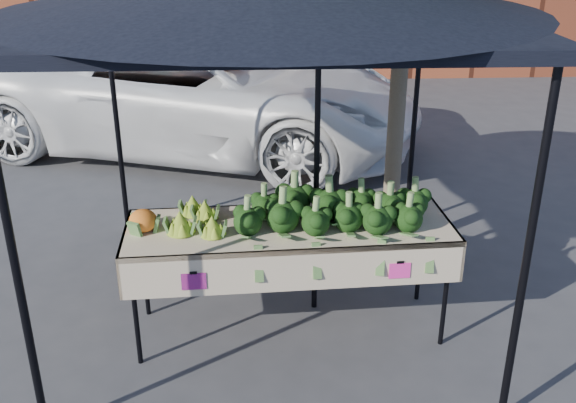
% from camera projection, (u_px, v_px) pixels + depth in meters
% --- Properties ---
extents(ground, '(90.00, 90.00, 0.00)m').
position_uv_depth(ground, '(309.00, 326.00, 5.18)').
color(ground, '#353538').
extents(table, '(2.44, 0.94, 0.90)m').
position_uv_depth(table, '(289.00, 278.00, 4.99)').
color(table, beige).
rests_on(table, ground).
extents(canopy, '(3.16, 3.16, 2.74)m').
position_uv_depth(canopy, '(270.00, 147.00, 4.96)').
color(canopy, black).
rests_on(canopy, ground).
extents(broccoli_heap, '(1.50, 0.60, 0.29)m').
position_uv_depth(broccoli_heap, '(334.00, 204.00, 4.79)').
color(broccoli_heap, black).
rests_on(broccoli_heap, table).
extents(romanesco_cluster, '(0.45, 0.59, 0.22)m').
position_uv_depth(romanesco_cluster, '(198.00, 211.00, 4.77)').
color(romanesco_cluster, '#94A82E').
rests_on(romanesco_cluster, table).
extents(cauliflower_pair, '(0.22, 0.22, 0.20)m').
position_uv_depth(cauliflower_pair, '(143.00, 218.00, 4.68)').
color(cauliflower_pair, orange).
rests_on(cauliflower_pair, table).
extents(street_tree, '(2.18, 2.18, 4.30)m').
position_uv_depth(street_tree, '(403.00, 24.00, 5.47)').
color(street_tree, '#1E4C14').
rests_on(street_tree, ground).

